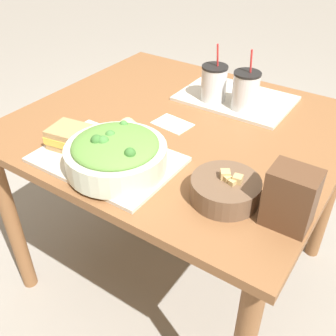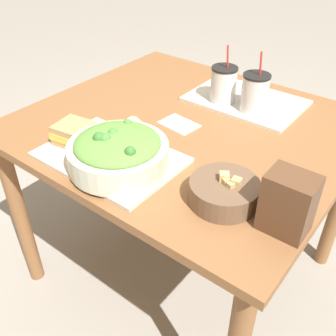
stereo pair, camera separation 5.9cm
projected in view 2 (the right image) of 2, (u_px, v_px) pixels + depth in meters
ground_plane at (182, 267)px, 1.83m from camera, size 12.00×12.00×0.00m
dining_table at (186, 149)px, 1.45m from camera, size 1.11×1.00×0.77m
tray_near at (110, 157)px, 1.20m from camera, size 0.42×0.29×0.01m
tray_far at (246, 101)px, 1.52m from camera, size 0.42×0.29×0.01m
salad_bowl at (118, 151)px, 1.12m from camera, size 0.29×0.29×0.12m
soup_bowl at (224, 191)px, 1.02m from camera, size 0.18×0.18×0.08m
sandwich_near at (77, 134)px, 1.24m from camera, size 0.15×0.13×0.06m
baguette_near at (144, 137)px, 1.23m from camera, size 0.18×0.12×0.06m
drink_cup_dark at (223, 85)px, 1.46m from camera, size 0.10×0.10×0.22m
drink_cup_red at (255, 94)px, 1.40m from camera, size 0.10×0.10×0.22m
chip_bag at (288, 204)px, 0.92m from camera, size 0.12×0.09×0.16m
napkin_folded at (179, 124)px, 1.38m from camera, size 0.14×0.11×0.00m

